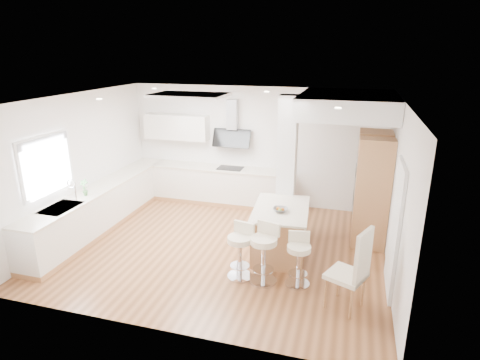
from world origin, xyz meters
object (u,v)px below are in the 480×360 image
(bar_stool_a, at_px, (240,248))
(dining_chair, at_px, (354,268))
(bar_stool_b, at_px, (264,250))
(peninsula, at_px, (280,230))
(bar_stool_c, at_px, (299,256))

(bar_stool_a, xyz_separation_m, dining_chair, (1.78, -0.42, 0.16))
(bar_stool_a, height_order, bar_stool_b, bar_stool_b)
(peninsula, xyz_separation_m, bar_stool_b, (-0.08, -1.01, 0.11))
(peninsula, relative_size, bar_stool_a, 1.64)
(bar_stool_a, relative_size, bar_stool_b, 0.94)
(dining_chair, bearing_deg, bar_stool_b, -171.97)
(bar_stool_b, distance_m, dining_chair, 1.44)
(peninsula, bearing_deg, bar_stool_a, -120.43)
(bar_stool_c, bearing_deg, bar_stool_b, 177.22)
(bar_stool_a, bearing_deg, bar_stool_b, 8.63)
(bar_stool_c, bearing_deg, peninsula, 106.19)
(bar_stool_c, distance_m, dining_chair, 0.98)
(bar_stool_a, height_order, bar_stool_c, bar_stool_a)
(peninsula, bearing_deg, dining_chair, -51.82)
(bar_stool_c, bearing_deg, dining_chair, -38.93)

